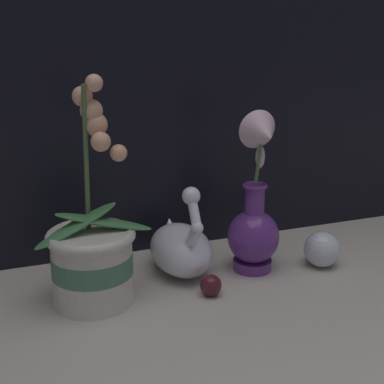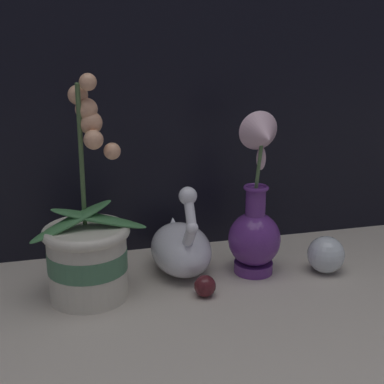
# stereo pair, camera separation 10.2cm
# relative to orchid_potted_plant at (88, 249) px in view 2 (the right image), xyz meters

# --- Properties ---
(ground_plane) EXTENTS (2.80, 2.80, 0.00)m
(ground_plane) POSITION_rel_orchid_potted_plant_xyz_m (0.23, -0.08, -0.09)
(ground_plane) COLOR #BCB2A3
(orchid_potted_plant) EXTENTS (0.21, 0.15, 0.40)m
(orchid_potted_plant) POSITION_rel_orchid_potted_plant_xyz_m (0.00, 0.00, 0.00)
(orchid_potted_plant) COLOR beige
(orchid_potted_plant) RESTS_ON ground_plane
(swan_figurine) EXTENTS (0.12, 0.20, 0.19)m
(swan_figurine) POSITION_rel_orchid_potted_plant_xyz_m (0.18, 0.06, -0.04)
(swan_figurine) COLOR white
(swan_figurine) RESTS_ON ground_plane
(blue_vase) EXTENTS (0.10, 0.11, 0.32)m
(blue_vase) POSITION_rel_orchid_potted_plant_xyz_m (0.32, 0.02, 0.02)
(blue_vase) COLOR #602D7F
(blue_vase) RESTS_ON ground_plane
(glass_sphere) EXTENTS (0.07, 0.07, 0.07)m
(glass_sphere) POSITION_rel_orchid_potted_plant_xyz_m (0.46, -0.01, -0.06)
(glass_sphere) COLOR silver
(glass_sphere) RESTS_ON ground_plane
(glass_bauble) EXTENTS (0.04, 0.04, 0.04)m
(glass_bauble) POSITION_rel_orchid_potted_plant_xyz_m (0.20, -0.05, -0.07)
(glass_bauble) COLOR #4C191E
(glass_bauble) RESTS_ON ground_plane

